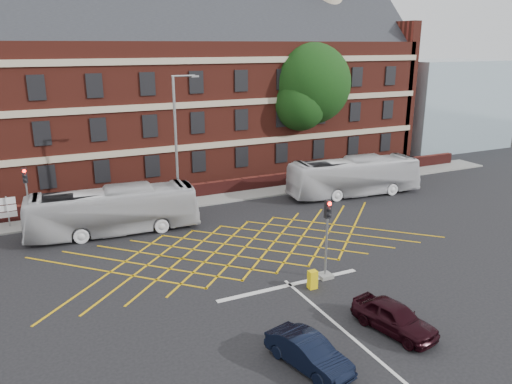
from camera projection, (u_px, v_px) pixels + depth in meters
name	position (u px, v px, depth m)	size (l,w,h in m)	color
ground	(260.00, 259.00, 28.42)	(120.00, 120.00, 0.00)	black
victorian_building	(156.00, 89.00, 45.30)	(51.00, 12.17, 20.40)	#5B2017
boundary_wall	(188.00, 192.00, 39.50)	(56.00, 0.50, 1.10)	#451412
far_pavement	(192.00, 201.00, 38.77)	(60.00, 3.00, 0.12)	slate
glass_block	(439.00, 103.00, 59.23)	(14.00, 10.00, 10.00)	#99B2BF
box_junction_hatching	(245.00, 247.00, 30.15)	(11.50, 0.12, 0.02)	#CC990C
stop_line	(290.00, 285.00, 25.39)	(8.00, 0.30, 0.02)	silver
centre_line	(370.00, 353.00, 19.77)	(0.15, 14.00, 0.02)	silver
bus_left	(113.00, 211.00, 32.01)	(2.53, 10.83, 3.02)	#B8B9BD
bus_right	(354.00, 177.00, 40.17)	(2.57, 11.00, 3.06)	silver
car_navy	(309.00, 352.00, 18.82)	(1.29, 3.70, 1.22)	black
car_maroon	(394.00, 317.00, 21.16)	(1.55, 3.86, 1.32)	black
deciduous_tree	(310.00, 90.00, 45.92)	(7.66, 7.46, 12.02)	black
traffic_light_near	(326.00, 246.00, 25.71)	(0.70, 0.70, 4.27)	slate
traffic_light_far	(29.00, 206.00, 32.11)	(0.70, 0.70, 4.27)	slate
street_lamp	(178.00, 171.00, 34.13)	(2.25, 1.00, 9.85)	slate
direction_signs	(7.00, 208.00, 32.85)	(1.10, 0.16, 2.20)	gray
utility_cabinet	(313.00, 280.00, 24.94)	(0.43, 0.36, 0.95)	yellow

